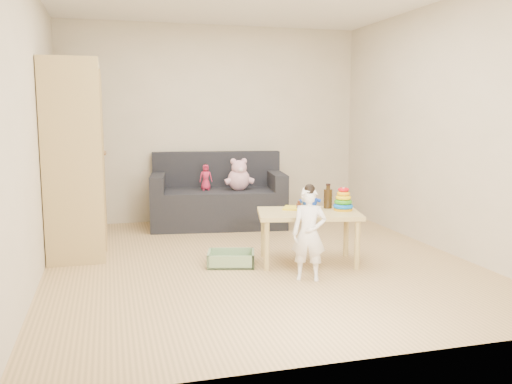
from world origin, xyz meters
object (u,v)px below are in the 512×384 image
object	(u,v)px
sofa	(218,208)
play_table	(308,237)
wardrobe	(75,159)
toddler	(309,235)

from	to	relation	value
sofa	play_table	size ratio (longest dim) A/B	1.75
wardrobe	sofa	xyz separation A→B (m)	(1.67, 0.92, -0.74)
sofa	toddler	bearing A→B (deg)	-74.93
wardrobe	play_table	distance (m)	2.51
sofa	wardrobe	bearing A→B (deg)	-143.42
sofa	play_table	bearing A→B (deg)	-67.81
play_table	sofa	bearing A→B (deg)	104.36
sofa	play_table	world-z (taller)	play_table
wardrobe	toddler	distance (m)	2.57
wardrobe	play_table	size ratio (longest dim) A/B	2.03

